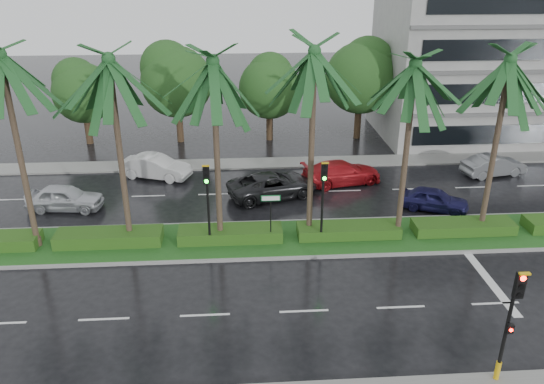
{
  "coord_description": "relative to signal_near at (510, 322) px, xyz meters",
  "views": [
    {
      "loc": [
        -2.47,
        -22.62,
        13.08
      ],
      "look_at": [
        -0.87,
        1.5,
        2.47
      ],
      "focal_mm": 35.0,
      "sensor_mm": 36.0,
      "label": 1
    }
  ],
  "objects": [
    {
      "name": "car_grey",
      "position": [
        8.24,
        18.32,
        -1.81
      ],
      "size": [
        2.27,
        4.4,
        1.38
      ],
      "primitive_type": "imported",
      "rotation": [
        0.0,
        0.0,
        1.77
      ],
      "color": "slate",
      "rests_on": "ground"
    },
    {
      "name": "car_silver",
      "position": [
        -18.4,
        14.84,
        -1.78
      ],
      "size": [
        2.11,
        4.39,
        1.45
      ],
      "primitive_type": "imported",
      "rotation": [
        0.0,
        0.0,
        1.47
      ],
      "color": "silver",
      "rests_on": "ground"
    },
    {
      "name": "palm_row",
      "position": [
        -7.25,
        10.41,
        5.95
      ],
      "size": [
        26.3,
        4.2,
        10.07
      ],
      "color": "#3A2F21",
      "rests_on": "median"
    },
    {
      "name": "median",
      "position": [
        -6.0,
        10.39,
        -2.42
      ],
      "size": [
        36.0,
        4.0,
        0.15
      ],
      "color": "gray",
      "rests_on": "ground"
    },
    {
      "name": "signal_median_right",
      "position": [
        -4.5,
        9.69,
        0.49
      ],
      "size": [
        0.34,
        0.42,
        4.36
      ],
      "color": "black",
      "rests_on": "median"
    },
    {
      "name": "ground",
      "position": [
        -6.0,
        9.39,
        -2.5
      ],
      "size": [
        120.0,
        120.0,
        0.0
      ],
      "primitive_type": "plane",
      "color": "black",
      "rests_on": "ground"
    },
    {
      "name": "lane_markings",
      "position": [
        -2.96,
        8.96,
        -2.5
      ],
      "size": [
        34.0,
        13.06,
        0.01
      ],
      "color": "silver",
      "rests_on": "ground"
    },
    {
      "name": "hedge",
      "position": [
        -6.0,
        10.39,
        -2.05
      ],
      "size": [
        35.2,
        1.4,
        0.6
      ],
      "color": "#204814",
      "rests_on": "median"
    },
    {
      "name": "car_white",
      "position": [
        -13.9,
        19.36,
        -1.75
      ],
      "size": [
        3.0,
        4.83,
        1.5
      ],
      "primitive_type": "imported",
      "rotation": [
        0.0,
        0.0,
        1.24
      ],
      "color": "#BDBDBD",
      "rests_on": "ground"
    },
    {
      "name": "car_blue",
      "position": [
        2.5,
        13.39,
        -1.86
      ],
      "size": [
        2.96,
        4.09,
        1.29
      ],
      "primitive_type": "imported",
      "rotation": [
        0.0,
        0.0,
        1.14
      ],
      "color": "#191849",
      "rests_on": "ground"
    },
    {
      "name": "car_red",
      "position": [
        -2.0,
        17.6,
        -1.77
      ],
      "size": [
        3.16,
        5.4,
        1.47
      ],
      "primitive_type": "imported",
      "rotation": [
        0.0,
        0.0,
        1.8
      ],
      "color": "#A11117",
      "rests_on": "ground"
    },
    {
      "name": "far_sidewalk",
      "position": [
        -6.0,
        21.39,
        -2.44
      ],
      "size": [
        40.0,
        2.0,
        0.12
      ],
      "primitive_type": "cube",
      "color": "slate",
      "rests_on": "ground"
    },
    {
      "name": "bg_trees",
      "position": [
        -4.37,
        26.98,
        2.33
      ],
      "size": [
        33.01,
        5.5,
        7.95
      ],
      "color": "#312716",
      "rests_on": "ground"
    },
    {
      "name": "signal_median_left",
      "position": [
        -10.0,
        9.69,
        0.49
      ],
      "size": [
        0.34,
        0.42,
        4.36
      ],
      "color": "black",
      "rests_on": "median"
    },
    {
      "name": "signal_near",
      "position": [
        0.0,
        0.0,
        0.0
      ],
      "size": [
        0.34,
        0.45,
        4.36
      ],
      "color": "black",
      "rests_on": "near_sidewalk"
    },
    {
      "name": "car_darkgrey",
      "position": [
        -6.5,
        15.83,
        -1.76
      ],
      "size": [
        4.02,
        5.88,
        1.49
      ],
      "primitive_type": "imported",
      "rotation": [
        0.0,
        0.0,
        1.89
      ],
      "color": "black",
      "rests_on": "ground"
    },
    {
      "name": "street_sign",
      "position": [
        -7.0,
        9.87,
        -0.38
      ],
      "size": [
        0.95,
        0.09,
        2.6
      ],
      "color": "black",
      "rests_on": "median"
    },
    {
      "name": "building",
      "position": [
        11.0,
        27.39,
        3.5
      ],
      "size": [
        16.0,
        10.0,
        12.0
      ],
      "primitive_type": "cube",
      "color": "gray",
      "rests_on": "ground"
    }
  ]
}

